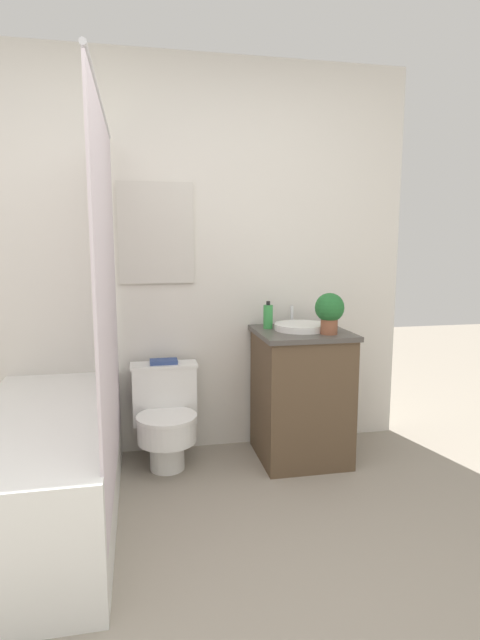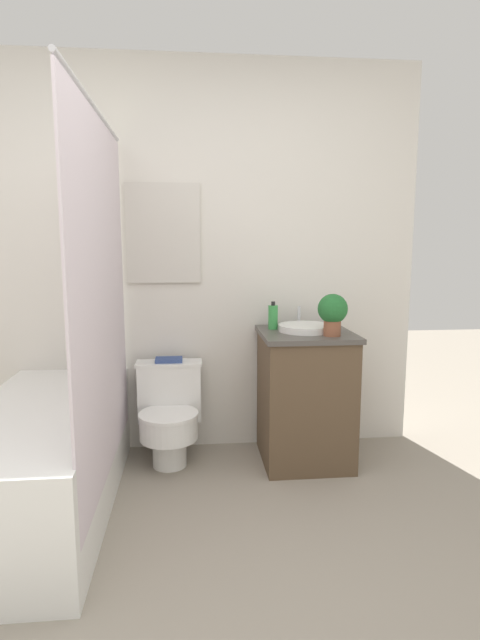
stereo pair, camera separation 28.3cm
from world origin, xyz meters
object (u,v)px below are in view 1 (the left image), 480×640
soap_bottle (268,316)px  book_on_tank (164,362)px  sink (301,327)px  potted_plant (330,310)px  toilet (166,415)px

soap_bottle → book_on_tank: bearing=175.1°
sink → soap_bottle: 0.22m
potted_plant → book_on_tank: size_ratio=1.45×
sink → potted_plant: 0.24m
toilet → soap_bottle: size_ratio=3.53×
sink → book_on_tank: 0.88m
soap_bottle → potted_plant: 0.41m
toilet → sink: sink is taller
soap_bottle → potted_plant: potted_plant is taller
sink → book_on_tank: size_ratio=2.16×
soap_bottle → book_on_tank: 0.71m
book_on_tank → soap_bottle: bearing=-4.9°
sink → book_on_tank: bearing=170.0°
toilet → book_on_tank: size_ratio=3.62×
toilet → soap_bottle: bearing=4.7°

